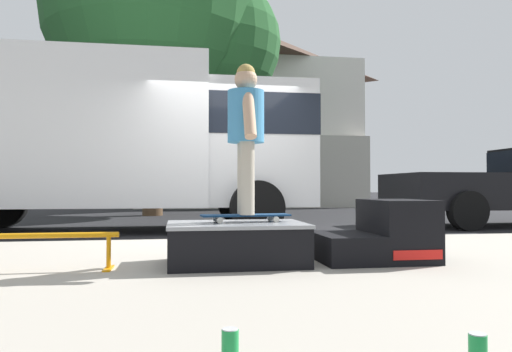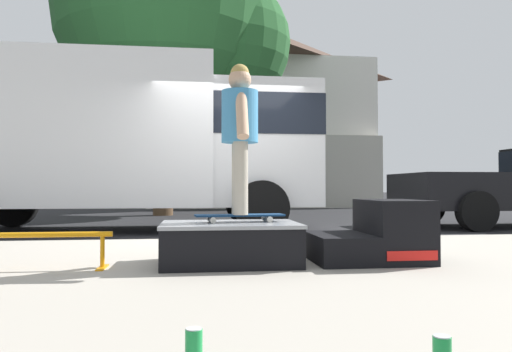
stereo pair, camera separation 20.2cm
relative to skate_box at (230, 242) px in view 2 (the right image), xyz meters
name	(u,v)px [view 2 (the right image)]	position (x,y,z in m)	size (l,w,h in m)	color
ground_plane	(235,243)	(0.26, 2.64, -0.31)	(140.00, 140.00, 0.00)	black
sidewalk_slab	(266,278)	(0.26, -0.36, -0.25)	(50.00, 5.00, 0.12)	#A8A093
skate_box	(230,242)	(0.00, 0.00, 0.00)	(1.18, 0.82, 0.36)	black
kicker_ramp	(377,236)	(1.32, 0.00, 0.04)	(1.00, 0.78, 0.55)	black
grind_rail	(26,242)	(-1.65, -0.10, 0.03)	(1.35, 0.28, 0.30)	orange
skateboard	(240,216)	(0.09, 0.05, 0.22)	(0.80, 0.28, 0.07)	navy
skater_kid	(240,126)	(0.09, 0.05, 1.01)	(0.32, 0.68, 1.33)	#B7AD99
soda_can_b	(194,345)	(-0.30, -2.32, -0.13)	(0.07, 0.07, 0.13)	#198C3F
box_truck	(127,137)	(-1.54, 4.84, 1.39)	(6.91, 2.63, 3.05)	white
street_tree_main	(177,22)	(-0.85, 9.64, 5.19)	(6.66, 6.06, 8.71)	brown
house_behind	(255,113)	(2.40, 17.83, 3.93)	(9.54, 8.22, 8.40)	silver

